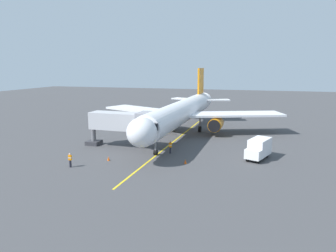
% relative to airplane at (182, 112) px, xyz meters
% --- Properties ---
extents(ground_plane, '(220.00, 220.00, 0.00)m').
position_rel_airplane_xyz_m(ground_plane, '(-0.66, -1.81, -4.00)').
color(ground_plane, '#424244').
extents(apron_lead_in_line, '(1.05, 40.00, 0.01)m').
position_rel_airplane_xyz_m(apron_lead_in_line, '(0.01, 6.28, -4.00)').
color(apron_lead_in_line, yellow).
rests_on(apron_lead_in_line, ground).
extents(airplane, '(34.80, 40.26, 11.50)m').
position_rel_airplane_xyz_m(airplane, '(0.00, 0.00, 0.00)').
color(airplane, white).
rests_on(airplane, ground).
extents(jet_bridge, '(11.43, 3.26, 5.40)m').
position_rel_airplane_xyz_m(jet_bridge, '(5.59, 11.17, -0.24)').
color(jet_bridge, '#B7B7BC').
rests_on(jet_bridge, ground).
extents(ground_crew_marshaller, '(0.42, 0.29, 1.71)m').
position_rel_airplane_xyz_m(ground_crew_marshaller, '(8.35, 21.51, -3.12)').
color(ground_crew_marshaller, '#23232D').
rests_on(ground_crew_marshaller, ground).
extents(ground_crew_wing_walker, '(0.47, 0.42, 1.71)m').
position_rel_airplane_xyz_m(ground_crew_wing_walker, '(-1.38, 12.37, -3.12)').
color(ground_crew_wing_walker, '#23232D').
rests_on(ground_crew_wing_walker, ground).
extents(box_truck_near_nose, '(3.41, 4.99, 2.62)m').
position_rel_airplane_xyz_m(box_truck_near_nose, '(-13.02, 11.66, -2.62)').
color(box_truck_near_nose, white).
rests_on(box_truck_near_nose, ground).
extents(safety_cone_nose_left, '(0.32, 0.32, 0.55)m').
position_rel_airplane_xyz_m(safety_cone_nose_left, '(-12.27, 10.17, -3.73)').
color(safety_cone_nose_left, '#F2590F').
rests_on(safety_cone_nose_left, ground).
extents(safety_cone_nose_right, '(0.32, 0.32, 0.55)m').
position_rel_airplane_xyz_m(safety_cone_nose_right, '(5.23, 17.86, -3.73)').
color(safety_cone_nose_right, '#F2590F').
rests_on(safety_cone_nose_right, ground).
extents(safety_cone_wing_port, '(0.32, 0.32, 0.55)m').
position_rel_airplane_xyz_m(safety_cone_wing_port, '(-4.46, 16.30, -3.73)').
color(safety_cone_wing_port, '#F2590F').
rests_on(safety_cone_wing_port, ground).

